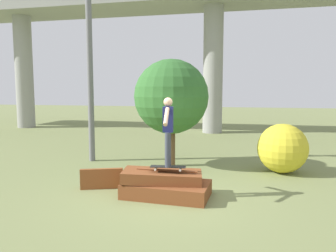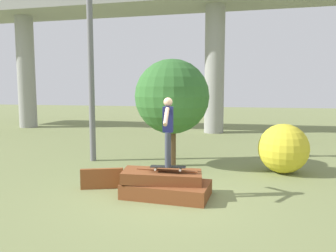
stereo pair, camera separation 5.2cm
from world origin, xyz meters
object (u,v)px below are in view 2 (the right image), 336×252
Objects in this scene: skateboard at (168,167)px; skater at (168,127)px; bush_yellow_flowering at (283,148)px; tree_behind_left at (172,97)px; utility_pole at (91,60)px.

skater is (0.00, 0.00, 0.90)m from skateboard.
skateboard is 0.56× the size of bush_yellow_flowering.
bush_yellow_flowering is at bearing -2.29° from tree_behind_left.
bush_yellow_flowering is at bearing 46.56° from skater.
bush_yellow_flowering is (2.79, 2.94, -0.88)m from skater.
bush_yellow_flowering is at bearing -2.50° from utility_pole.
tree_behind_left reaches higher than skateboard.
tree_behind_left is at bearing -2.75° from utility_pole.
tree_behind_left reaches higher than skater.
skater is 4.15m from bush_yellow_flowering.
skateboard is 0.53× the size of skater.
tree_behind_left is at bearing 177.71° from bush_yellow_flowering.
tree_behind_left is (2.82, -0.14, -1.20)m from utility_pole.
bush_yellow_flowering reaches higher than skateboard.
skater is 3.19m from tree_behind_left.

